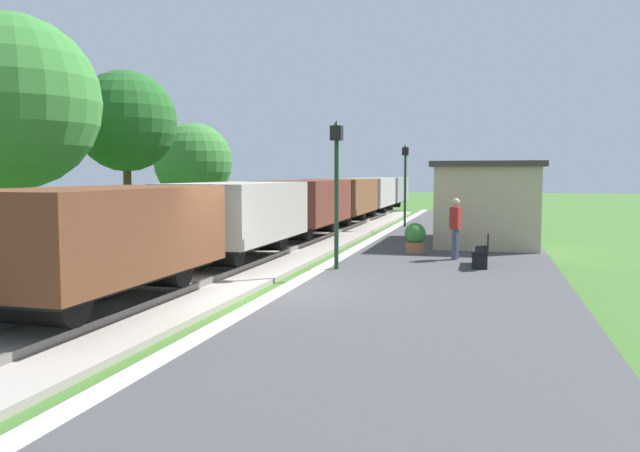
% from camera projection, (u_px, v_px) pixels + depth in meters
% --- Properties ---
extents(ground_plane, '(160.00, 160.00, 0.00)m').
position_uv_depth(ground_plane, '(265.00, 301.00, 13.23)').
color(ground_plane, '#3D6628').
extents(platform_slab, '(6.00, 60.00, 0.25)m').
position_uv_depth(platform_slab, '(419.00, 303.00, 12.40)').
color(platform_slab, '#424244').
rests_on(platform_slab, ground).
extents(platform_edge_stripe, '(0.36, 60.00, 0.01)m').
position_uv_depth(platform_edge_stripe, '(283.00, 290.00, 13.10)').
color(platform_edge_stripe, silver).
rests_on(platform_edge_stripe, platform_slab).
extents(track_ballast, '(3.80, 60.00, 0.12)m').
position_uv_depth(track_ballast, '(160.00, 292.00, 13.84)').
color(track_ballast, '#9E9389').
rests_on(track_ballast, ground).
extents(rail_near, '(0.07, 60.00, 0.14)m').
position_uv_depth(rail_near, '(191.00, 288.00, 13.64)').
color(rail_near, slate).
rests_on(rail_near, track_ballast).
extents(rail_far, '(0.07, 60.00, 0.14)m').
position_uv_depth(rail_far, '(131.00, 285.00, 14.01)').
color(rail_far, slate).
rests_on(rail_far, track_ballast).
extents(freight_train, '(2.50, 39.20, 2.12)m').
position_uv_depth(freight_train, '(325.00, 202.00, 27.55)').
color(freight_train, brown).
rests_on(freight_train, rail_near).
extents(station_hut, '(3.50, 5.80, 2.78)m').
position_uv_depth(station_hut, '(487.00, 202.00, 22.03)').
color(station_hut, tan).
rests_on(station_hut, platform_slab).
extents(bench_near_hut, '(0.42, 1.50, 0.91)m').
position_uv_depth(bench_near_hut, '(483.00, 248.00, 16.41)').
color(bench_near_hut, black).
rests_on(bench_near_hut, platform_slab).
extents(person_waiting, '(0.33, 0.43, 1.71)m').
position_uv_depth(person_waiting, '(455.00, 226.00, 17.67)').
color(person_waiting, '#474C66').
rests_on(person_waiting, platform_slab).
extents(potted_planter, '(0.64, 0.64, 0.92)m').
position_uv_depth(potted_planter, '(415.00, 238.00, 19.06)').
color(potted_planter, '#9E6642').
rests_on(potted_planter, platform_slab).
extents(lamp_post_near, '(0.28, 0.28, 3.70)m').
position_uv_depth(lamp_post_near, '(337.00, 167.00, 15.74)').
color(lamp_post_near, '#193823').
rests_on(lamp_post_near, platform_slab).
extents(lamp_post_far, '(0.28, 0.28, 3.70)m').
position_uv_depth(lamp_post_far, '(405.00, 170.00, 28.59)').
color(lamp_post_far, '#193823').
rests_on(lamp_post_far, platform_slab).
extents(tree_trackside_mid, '(4.72, 4.72, 6.92)m').
position_uv_depth(tree_trackside_mid, '(11.00, 102.00, 17.15)').
color(tree_trackside_mid, '#4C3823').
rests_on(tree_trackside_mid, ground).
extents(tree_trackside_far, '(3.54, 3.54, 6.25)m').
position_uv_depth(tree_trackside_far, '(126.00, 122.00, 22.36)').
color(tree_trackside_far, '#4C3823').
rests_on(tree_trackside_far, ground).
extents(tree_field_left, '(3.61, 3.61, 4.98)m').
position_uv_depth(tree_field_left, '(193.00, 162.00, 29.56)').
color(tree_field_left, '#4C3823').
rests_on(tree_field_left, ground).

